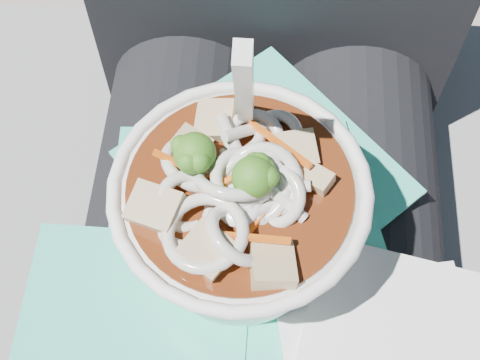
# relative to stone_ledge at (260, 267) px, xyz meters

# --- Properties ---
(stone_ledge) EXTENTS (1.00, 0.51, 0.42)m
(stone_ledge) POSITION_rel_stone_ledge_xyz_m (0.00, 0.00, 0.00)
(stone_ledge) COLOR slate
(stone_ledge) RESTS_ON ground
(lap) EXTENTS (0.32, 0.48, 0.15)m
(lap) POSITION_rel_stone_ledge_xyz_m (0.00, -0.15, 0.29)
(lap) COLOR black
(lap) RESTS_ON stone_ledge
(person_body) EXTENTS (0.34, 0.94, 0.97)m
(person_body) POSITION_rel_stone_ledge_xyz_m (0.00, -0.06, 0.32)
(person_body) COLOR black
(person_body) RESTS_ON ground
(plastic_bag) EXTENTS (0.34, 0.41, 0.02)m
(plastic_bag) POSITION_rel_stone_ledge_xyz_m (0.01, -0.16, 0.37)
(plastic_bag) COLOR #2DBD9C
(plastic_bag) RESTS_ON lap
(napkins) EXTENTS (0.17, 0.17, 0.01)m
(napkins) POSITION_rel_stone_ledge_xyz_m (0.09, -0.21, 0.38)
(napkins) COLOR silver
(napkins) RESTS_ON plastic_bag
(udon_bowl) EXTENTS (0.19, 0.19, 0.21)m
(udon_bowl) POSITION_rel_stone_ledge_xyz_m (-0.02, -0.13, 0.44)
(udon_bowl) COLOR white
(udon_bowl) RESTS_ON plastic_bag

